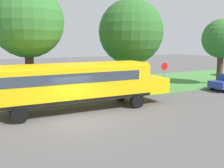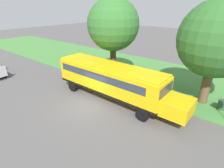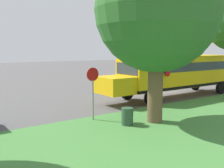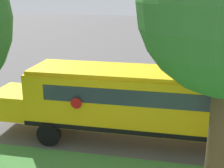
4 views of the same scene
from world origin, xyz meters
name	(u,v)px [view 3 (image 3 of 4)]	position (x,y,z in m)	size (l,w,h in m)	color
ground_plane	(162,92)	(0.00, 0.00, 0.00)	(120.00, 120.00, 0.00)	#565454
school_bus	(177,72)	(-2.26, 0.76, 1.92)	(2.85, 12.42, 3.16)	yellow
oak_tree_roadside_mid	(158,11)	(-6.59, 7.32, 5.45)	(5.91, 5.91, 8.43)	brown
stop_sign	(93,88)	(-4.60, 9.76, 1.74)	(0.08, 0.68, 2.74)	gray
trash_bin	(127,117)	(-6.32, 8.90, 0.45)	(0.56, 0.56, 0.90)	#2D4C33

